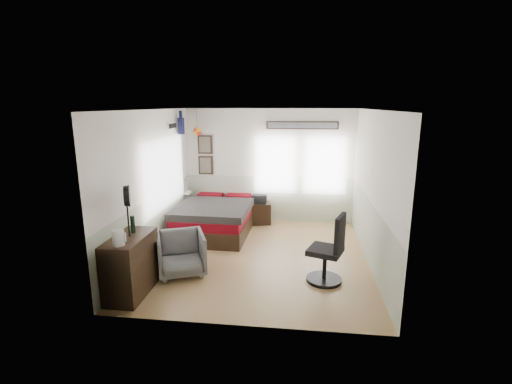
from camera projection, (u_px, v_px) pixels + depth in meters
ground_plane at (259, 257)px, 6.97m from camera, size 4.00×4.50×0.01m
room_shell at (256, 170)px, 6.79m from camera, size 4.02×4.52×2.71m
wall_decor at (221, 135)px, 8.50m from camera, size 3.55×1.32×1.44m
bed at (216, 218)px, 8.21m from camera, size 1.59×2.16×0.68m
dresser at (131, 265)px, 5.52m from camera, size 0.48×1.00×0.90m
armchair at (181, 254)px, 6.19m from camera, size 1.01×1.02×0.71m
nightstand at (259, 213)px, 8.86m from camera, size 0.58×0.51×0.50m
task_chair at (329, 255)px, 5.87m from camera, size 0.64×0.64×1.14m
kettle at (118, 238)px, 5.07m from camera, size 0.19×0.16×0.22m
bottle at (133, 224)px, 5.57m from camera, size 0.07×0.07×0.26m
stand_fan at (127, 197)px, 5.30m from camera, size 0.19×0.30×0.77m
black_bag at (259, 199)px, 8.78m from camera, size 0.34×0.22×0.20m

